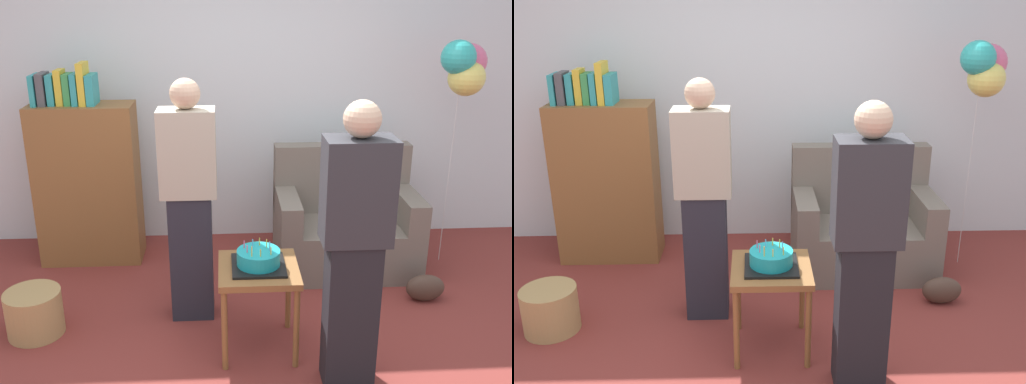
{
  "view_description": "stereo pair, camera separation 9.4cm",
  "coord_description": "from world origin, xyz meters",
  "views": [
    {
      "loc": [
        -0.24,
        -2.8,
        2.13
      ],
      "look_at": [
        -0.04,
        0.48,
        0.95
      ],
      "focal_mm": 39.68,
      "sensor_mm": 36.0,
      "label": 1
    },
    {
      "loc": [
        -0.14,
        -2.81,
        2.13
      ],
      "look_at": [
        -0.04,
        0.48,
        0.95
      ],
      "focal_mm": 39.68,
      "sensor_mm": 36.0,
      "label": 2
    }
  ],
  "objects": [
    {
      "name": "couch",
      "position": [
        0.72,
        1.34,
        0.34
      ],
      "size": [
        1.1,
        0.7,
        0.96
      ],
      "color": "#6B6056",
      "rests_on": "ground_plane"
    },
    {
      "name": "birthday_cake",
      "position": [
        -0.04,
        0.23,
        0.61
      ],
      "size": [
        0.32,
        0.32,
        0.17
      ],
      "color": "black",
      "rests_on": "side_table"
    },
    {
      "name": "wall_back",
      "position": [
        0.0,
        2.05,
        1.35
      ],
      "size": [
        6.0,
        0.1,
        2.7
      ],
      "primitive_type": "cube",
      "color": "silver",
      "rests_on": "ground_plane"
    },
    {
      "name": "wicker_basket",
      "position": [
        -1.49,
        0.47,
        0.15
      ],
      "size": [
        0.36,
        0.36,
        0.3
      ],
      "primitive_type": "cylinder",
      "color": "#A88451",
      "rests_on": "ground_plane"
    },
    {
      "name": "handbag",
      "position": [
        1.2,
        0.73,
        0.1
      ],
      "size": [
        0.28,
        0.14,
        0.2
      ],
      "primitive_type": "ellipsoid",
      "color": "#473328",
      "rests_on": "ground_plane"
    },
    {
      "name": "person_blowing_candles",
      "position": [
        -0.47,
        0.65,
        0.83
      ],
      "size": [
        0.36,
        0.22,
        1.63
      ],
      "rotation": [
        0.0,
        0.0,
        -0.03
      ],
      "color": "#23232D",
      "rests_on": "ground_plane"
    },
    {
      "name": "person_holding_cake",
      "position": [
        0.44,
        -0.12,
        0.83
      ],
      "size": [
        0.36,
        0.22,
        1.63
      ],
      "rotation": [
        0.0,
        0.0,
        2.65
      ],
      "color": "black",
      "rests_on": "ground_plane"
    },
    {
      "name": "side_table",
      "position": [
        -0.04,
        0.23,
        0.48
      ],
      "size": [
        0.48,
        0.48,
        0.56
      ],
      "color": "brown",
      "rests_on": "ground_plane"
    },
    {
      "name": "balloon_bunch",
      "position": [
        1.57,
        1.38,
        1.59
      ],
      "size": [
        0.38,
        0.35,
        1.79
      ],
      "color": "silver",
      "rests_on": "ground_plane"
    },
    {
      "name": "bookshelf",
      "position": [
        -1.34,
        1.58,
        0.69
      ],
      "size": [
        0.8,
        0.36,
        1.62
      ],
      "color": "brown",
      "rests_on": "ground_plane"
    },
    {
      "name": "ground_plane",
      "position": [
        0.0,
        0.0,
        0.0
      ],
      "size": [
        8.0,
        8.0,
        0.0
      ],
      "primitive_type": "plane",
      "color": "maroon"
    }
  ]
}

